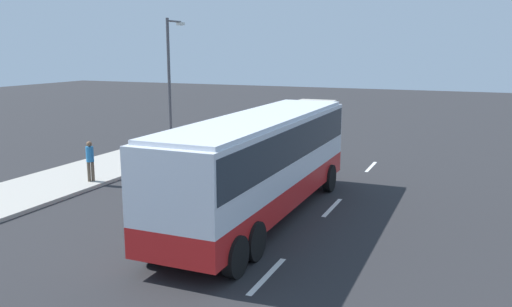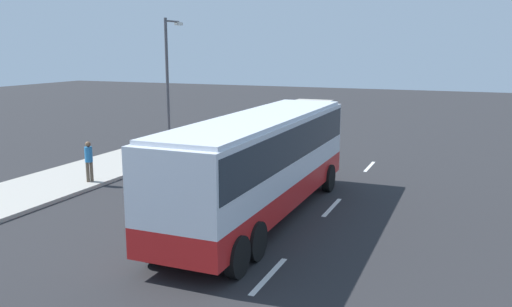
% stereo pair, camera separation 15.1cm
% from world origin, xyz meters
% --- Properties ---
extents(ground_plane, '(120.00, 120.00, 0.00)m').
position_xyz_m(ground_plane, '(0.00, 0.00, 0.00)').
color(ground_plane, '#28282B').
extents(sidewalk_curb, '(80.00, 4.00, 0.15)m').
position_xyz_m(sidewalk_curb, '(0.00, 9.40, 0.07)').
color(sidewalk_curb, '#A8A399').
rests_on(sidewalk_curb, ground_plane).
extents(lane_centreline, '(26.70, 0.16, 0.01)m').
position_xyz_m(lane_centreline, '(-4.00, -2.35, 0.00)').
color(lane_centreline, white).
rests_on(lane_centreline, ground_plane).
extents(coach_bus, '(11.75, 2.74, 3.53)m').
position_xyz_m(coach_bus, '(-0.78, -0.41, 2.19)').
color(coach_bus, red).
rests_on(coach_bus, ground_plane).
extents(pedestrian_near_curb, '(0.32, 0.32, 1.73)m').
position_xyz_m(pedestrian_near_curb, '(0.56, 8.01, 1.15)').
color(pedestrian_near_curb, brown).
rests_on(pedestrian_near_curb, sidewalk_curb).
extents(street_lamp, '(1.65, 0.24, 7.13)m').
position_xyz_m(street_lamp, '(7.41, 8.20, 4.22)').
color(street_lamp, '#47474C').
rests_on(street_lamp, sidewalk_curb).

